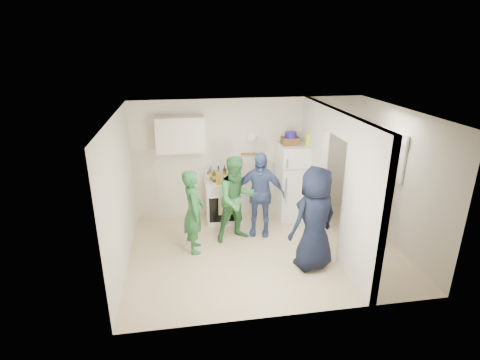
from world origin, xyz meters
name	(u,v)px	position (x,y,z in m)	size (l,w,h in m)	color
floor	(265,251)	(0.00, 0.00, 0.00)	(4.80, 4.80, 0.00)	beige
wall_back	(249,158)	(0.00, 1.70, 1.25)	(4.80, 4.80, 0.00)	silver
wall_front	(297,235)	(0.00, -1.70, 1.25)	(4.80, 4.80, 0.00)	silver
wall_left	(120,196)	(-2.40, 0.00, 1.25)	(3.40, 3.40, 0.00)	silver
wall_right	(398,179)	(2.40, 0.00, 1.25)	(3.40, 3.40, 0.00)	silver
ceiling	(269,113)	(0.00, 0.00, 2.50)	(4.80, 4.80, 0.00)	white
partition_pier_back	(313,164)	(1.20, 1.10, 1.25)	(0.12, 1.20, 2.50)	silver
partition_pier_front	(363,209)	(1.20, -1.10, 1.25)	(0.12, 1.20, 2.50)	silver
partition_header	(340,123)	(1.20, 0.00, 2.30)	(0.12, 1.00, 0.40)	silver
stove	(223,201)	(-0.59, 1.37, 0.45)	(0.75, 0.62, 0.89)	white
upper_cabinet	(180,134)	(-1.40, 1.52, 1.85)	(0.95, 0.34, 0.70)	silver
fridge	(294,181)	(0.90, 1.34, 0.79)	(0.65, 0.64, 1.59)	white
wicker_basket	(290,141)	(0.80, 1.39, 1.66)	(0.35, 0.25, 0.15)	brown
blue_bowl	(291,135)	(0.80, 1.39, 1.79)	(0.24, 0.24, 0.11)	navy
yellow_cup_stack_top	(308,140)	(1.12, 1.24, 1.71)	(0.09, 0.09, 0.25)	yellow
wall_clock	(251,137)	(0.05, 1.68, 1.70)	(0.22, 0.22, 0.03)	white
spice_shelf	(249,154)	(0.00, 1.65, 1.35)	(0.35, 0.08, 0.03)	olive
nook_window	(394,155)	(2.38, 0.20, 1.65)	(0.03, 0.70, 0.80)	black
nook_window_frame	(393,155)	(2.36, 0.20, 1.65)	(0.04, 0.76, 0.86)	white
nook_valance	(395,136)	(2.34, 0.20, 2.00)	(0.04, 0.82, 0.18)	white
yellow_cup_stack_stove	(218,179)	(-0.71, 1.15, 1.02)	(0.09, 0.09, 0.25)	orange
red_cup	(235,181)	(-0.37, 1.17, 0.95)	(0.09, 0.09, 0.12)	#BC350C
person_green_left	(194,211)	(-1.24, 0.26, 0.76)	(0.56, 0.37, 1.53)	#2A6935
person_green_center	(237,199)	(-0.43, 0.54, 0.82)	(0.80, 0.62, 1.64)	#387F3C
person_denim	(259,194)	(0.03, 0.69, 0.83)	(0.97, 0.40, 1.66)	#3C4783
person_navy	(315,219)	(0.67, -0.58, 0.88)	(0.86, 0.56, 1.75)	black
person_nook	(365,188)	(2.02, 0.41, 0.95)	(1.23, 0.70, 1.90)	black
bottle_a	(209,174)	(-0.86, 1.47, 1.01)	(0.06, 0.06, 0.24)	brown
bottle_b	(214,176)	(-0.78, 1.31, 1.03)	(0.07, 0.07, 0.27)	#214717
bottle_c	(219,172)	(-0.66, 1.52, 1.03)	(0.08, 0.08, 0.27)	#9EA8AB
bottle_d	(225,175)	(-0.56, 1.32, 1.04)	(0.07, 0.07, 0.29)	brown
bottle_e	(227,171)	(-0.48, 1.54, 1.03)	(0.06, 0.06, 0.28)	#979DA7
bottle_f	(232,172)	(-0.39, 1.38, 1.05)	(0.07, 0.07, 0.32)	#163D20
bottle_g	(235,172)	(-0.32, 1.50, 1.01)	(0.07, 0.07, 0.24)	olive
bottle_h	(208,178)	(-0.91, 1.23, 1.02)	(0.06, 0.06, 0.26)	silver
bottle_i	(225,172)	(-0.54, 1.46, 1.04)	(0.07, 0.07, 0.29)	#4D270D
bottle_j	(237,176)	(-0.31, 1.26, 1.02)	(0.06, 0.06, 0.25)	#2D6522
bottle_k	(211,173)	(-0.83, 1.43, 1.05)	(0.06, 0.06, 0.32)	olive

